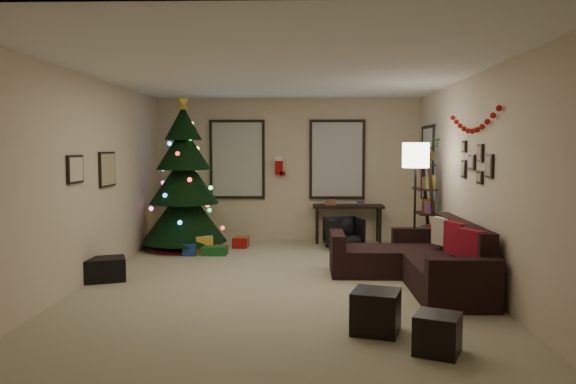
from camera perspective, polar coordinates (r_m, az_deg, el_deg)
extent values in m
plane|color=tan|center=(7.38, -0.92, -9.30)|extent=(7.00, 7.00, 0.00)
plane|color=white|center=(7.23, -0.95, 11.97)|extent=(7.00, 7.00, 0.00)
plane|color=beige|center=(10.67, -0.09, 2.27)|extent=(5.00, 0.00, 5.00)
plane|color=beige|center=(3.70, -3.36, -1.80)|extent=(5.00, 0.00, 5.00)
plane|color=beige|center=(7.71, -19.85, 1.18)|extent=(0.00, 7.00, 7.00)
plane|color=beige|center=(7.49, 18.54, 1.13)|extent=(0.00, 7.00, 7.00)
cube|color=#728CB2|center=(10.71, -5.19, 3.33)|extent=(0.94, 0.02, 1.35)
cube|color=beige|center=(10.71, -5.19, 3.33)|extent=(0.94, 0.03, 1.35)
cube|color=#728CB2|center=(10.65, 5.03, 3.33)|extent=(0.94, 0.02, 1.35)
cube|color=beige|center=(10.65, 5.03, 3.33)|extent=(0.94, 0.03, 1.35)
cube|color=#728CB2|center=(9.95, 14.12, 2.85)|extent=(0.05, 0.27, 1.17)
cube|color=beige|center=(9.95, 14.12, 2.85)|extent=(0.05, 0.45, 1.17)
cylinder|color=black|center=(9.98, -10.47, -4.82)|extent=(0.11, 0.11, 0.32)
cone|color=black|center=(9.91, -10.51, -2.07)|extent=(1.46, 1.46, 1.02)
cone|color=black|center=(9.87, -10.56, 1.34)|extent=(1.20, 1.20, 0.86)
cone|color=black|center=(9.85, -10.60, 4.45)|extent=(0.94, 0.94, 0.75)
cone|color=black|center=(9.86, -10.64, 6.94)|extent=(0.64, 0.64, 0.59)
cylinder|color=maroon|center=(10.00, -10.46, -5.61)|extent=(1.18, 1.18, 0.04)
cube|color=maroon|center=(10.01, -4.84, -5.14)|extent=(0.25, 0.30, 0.18)
cube|color=silver|center=(10.12, -11.98, -4.83)|extent=(0.26, 0.26, 0.28)
cube|color=gold|center=(9.50, -8.57, -5.33)|extent=(0.28, 0.25, 0.30)
cube|color=#14591E|center=(9.38, -7.46, -5.91)|extent=(0.40, 0.30, 0.15)
cube|color=navy|center=(9.40, -9.93, -5.76)|extent=(0.22, 0.22, 0.20)
cube|color=black|center=(7.45, 14.99, -7.85)|extent=(0.80, 2.12, 0.37)
cube|color=black|center=(7.45, 17.29, -4.65)|extent=(0.20, 2.12, 0.46)
cube|color=black|center=(6.33, 17.46, -9.09)|extent=(0.80, 0.20, 0.58)
cube|color=black|center=(8.55, 13.20, -5.52)|extent=(0.80, 0.20, 0.58)
cube|color=black|center=(7.96, 8.41, -6.96)|extent=(0.75, 0.80, 0.37)
cube|color=black|center=(7.90, 5.04, -6.24)|extent=(0.18, 0.80, 0.58)
cube|color=maroon|center=(6.67, 18.15, -5.39)|extent=(0.26, 0.41, 0.40)
cube|color=maroon|center=(7.28, 16.71, -4.54)|extent=(0.21, 0.42, 0.40)
cube|color=#BCAE98|center=(7.88, 15.51, -3.91)|extent=(0.25, 0.38, 0.37)
cube|color=black|center=(5.51, 8.94, -11.94)|extent=(0.53, 0.53, 0.41)
cube|color=black|center=(5.09, 14.99, -13.79)|extent=(0.48, 0.48, 0.34)
cube|color=black|center=(10.47, 6.13, -1.45)|extent=(1.31, 0.47, 0.05)
cylinder|color=black|center=(10.29, 2.99, -3.53)|extent=(0.05, 0.05, 0.66)
cylinder|color=black|center=(10.66, 2.94, -3.25)|extent=(0.05, 0.05, 0.66)
cylinder|color=black|center=(10.39, 9.38, -3.51)|extent=(0.05, 0.05, 0.66)
cylinder|color=black|center=(10.75, 9.11, -3.24)|extent=(0.05, 0.05, 0.66)
imported|color=black|center=(9.86, 5.70, -4.16)|extent=(0.66, 0.63, 0.57)
cube|color=black|center=(8.97, 14.51, -1.36)|extent=(0.05, 0.05, 1.74)
cube|color=black|center=(9.42, 13.88, -1.08)|extent=(0.05, 0.05, 1.74)
cube|color=black|center=(9.25, 13.94, -4.49)|extent=(0.30, 0.48, 0.03)
cube|color=black|center=(9.20, 13.99, -2.11)|extent=(0.30, 0.48, 0.03)
cube|color=black|center=(9.17, 14.03, 0.29)|extent=(0.30, 0.48, 0.03)
cube|color=black|center=(9.15, 14.08, 2.70)|extent=(0.30, 0.48, 0.03)
imported|color=#4C4C4C|center=(9.11, 14.23, 4.56)|extent=(0.51, 0.48, 0.46)
cylinder|color=black|center=(8.54, 12.70, -7.40)|extent=(0.32, 0.32, 0.03)
cylinder|color=black|center=(8.41, 12.79, -2.13)|extent=(0.03, 0.03, 1.54)
cylinder|color=white|center=(8.36, 12.89, 3.68)|extent=(0.39, 0.39, 0.37)
cube|color=black|center=(8.37, -17.94, 2.21)|extent=(0.04, 0.60, 0.50)
cube|color=tan|center=(8.37, -17.94, 2.21)|extent=(0.01, 0.54, 0.45)
cube|color=black|center=(7.32, -20.87, 2.18)|extent=(0.04, 0.45, 0.35)
cube|color=beige|center=(7.32, -20.87, 2.18)|extent=(0.01, 0.40, 0.31)
cube|color=black|center=(6.91, 19.86, 2.50)|extent=(0.03, 0.22, 0.28)
cube|color=black|center=(7.24, 19.03, 3.78)|extent=(0.03, 0.18, 0.22)
cube|color=black|center=(7.25, 18.97, 1.41)|extent=(0.03, 0.20, 0.16)
cube|color=black|center=(7.58, 18.21, 2.91)|extent=(0.03, 0.26, 0.20)
cube|color=black|center=(7.91, 17.47, 2.26)|extent=(0.03, 0.18, 0.24)
cube|color=black|center=(7.91, 17.53, 4.43)|extent=(0.03, 0.16, 0.16)
cube|color=#990F0C|center=(10.54, -0.93, 2.59)|extent=(0.14, 0.04, 0.30)
cube|color=white|center=(10.54, -0.93, 3.41)|extent=(0.16, 0.05, 0.08)
cube|color=#990F0C|center=(10.54, -0.55, 1.89)|extent=(0.10, 0.04, 0.08)
cube|color=#990F0C|center=(10.76, 0.88, 2.88)|extent=(0.14, 0.04, 0.30)
cube|color=white|center=(10.76, 0.88, 3.68)|extent=(0.16, 0.05, 0.08)
cube|color=#990F0C|center=(10.77, 1.25, 2.19)|extent=(0.10, 0.04, 0.08)
cube|color=black|center=(7.89, -18.50, -7.50)|extent=(0.72, 0.60, 0.31)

